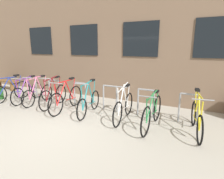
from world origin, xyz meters
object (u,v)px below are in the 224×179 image
at_px(bicycle_maroon, 54,95).
at_px(bicycle_white, 124,107).
at_px(bicycle_yellow, 197,118).
at_px(bicycle_pink, 38,94).
at_px(bicycle_purple, 28,92).
at_px(bicycle_blue, 10,91).
at_px(wooden_bench, 5,83).
at_px(bicycle_teal, 89,102).
at_px(bicycle_green, 152,113).
at_px(bicycle_red, 66,98).

height_order(bicycle_maroon, bicycle_white, bicycle_maroon).
bearing_deg(bicycle_yellow, bicycle_pink, 179.29).
relative_size(bicycle_purple, bicycle_blue, 1.00).
bearing_deg(bicycle_white, wooden_bench, 171.40).
distance_m(bicycle_maroon, bicycle_white, 2.70).
height_order(bicycle_teal, bicycle_green, bicycle_teal).
xyz_separation_m(bicycle_purple, bicycle_yellow, (5.95, -0.08, 0.01)).
bearing_deg(bicycle_red, bicycle_maroon, 169.27).
xyz_separation_m(bicycle_green, wooden_bench, (-7.61, 1.17, -0.06)).
xyz_separation_m(bicycle_teal, bicycle_white, (1.16, 0.03, 0.01)).
xyz_separation_m(bicycle_pink, bicycle_yellow, (5.38, -0.07, 0.01)).
bearing_deg(bicycle_yellow, bicycle_teal, -179.58).
distance_m(bicycle_maroon, bicycle_yellow, 4.62).
xyz_separation_m(bicycle_maroon, bicycle_green, (3.56, -0.20, 0.00)).
distance_m(bicycle_yellow, bicycle_green, 1.07).
relative_size(bicycle_blue, bicycle_red, 0.93).
bearing_deg(bicycle_teal, bicycle_yellow, 0.42).
xyz_separation_m(bicycle_teal, bicycle_yellow, (3.08, 0.02, 0.00)).
distance_m(bicycle_green, wooden_bench, 7.70).
xyz_separation_m(bicycle_maroon, bicycle_red, (0.68, -0.13, 0.01)).
bearing_deg(bicycle_purple, wooden_bench, 160.80).
bearing_deg(bicycle_yellow, wooden_bench, 173.24).
bearing_deg(bicycle_green, bicycle_purple, 177.41).
xyz_separation_m(bicycle_purple, wooden_bench, (-2.72, 0.95, -0.04)).
bearing_deg(wooden_bench, bicycle_yellow, -6.76).
relative_size(bicycle_yellow, bicycle_green, 0.92).
relative_size(bicycle_purple, bicycle_teal, 1.02).
distance_m(bicycle_teal, bicycle_red, 0.86).
bearing_deg(bicycle_purple, bicycle_yellow, -0.79).
height_order(bicycle_white, bicycle_yellow, bicycle_white).
height_order(bicycle_purple, wooden_bench, bicycle_purple).
height_order(bicycle_purple, bicycle_maroon, bicycle_maroon).
bearing_deg(bicycle_maroon, bicycle_pink, 179.83).
relative_size(bicycle_red, bicycle_green, 1.00).
height_order(bicycle_red, wooden_bench, bicycle_red).
bearing_deg(wooden_bench, bicycle_green, -8.72).
bearing_deg(bicycle_blue, bicycle_teal, 2.08).
bearing_deg(bicycle_red, wooden_bench, 167.00).
height_order(bicycle_white, bicycle_red, bicycle_white).
height_order(bicycle_red, bicycle_yellow, bicycle_red).
relative_size(bicycle_red, wooden_bench, 1.15).
distance_m(bicycle_purple, bicycle_white, 4.03).
distance_m(bicycle_white, bicycle_red, 2.02).
height_order(bicycle_maroon, bicycle_green, bicycle_maroon).
xyz_separation_m(bicycle_pink, wooden_bench, (-3.29, 0.96, -0.03)).
distance_m(bicycle_purple, bicycle_red, 2.02).
bearing_deg(bicycle_blue, bicycle_green, 0.12).
distance_m(bicycle_pink, bicycle_yellow, 5.38).
bearing_deg(bicycle_white, bicycle_teal, -178.54).
bearing_deg(bicycle_yellow, bicycle_white, 179.78).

